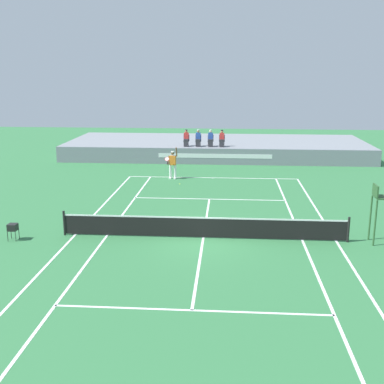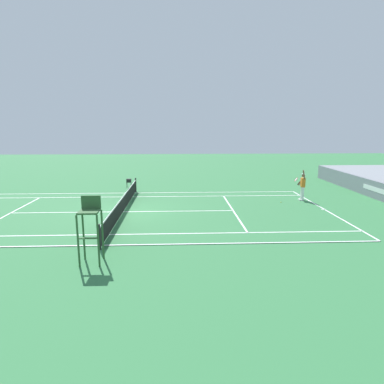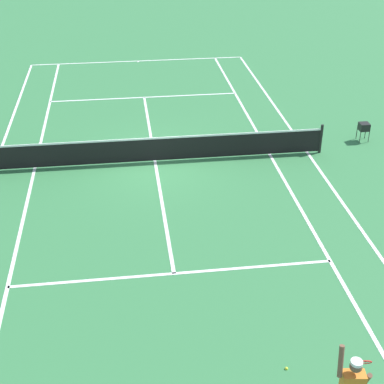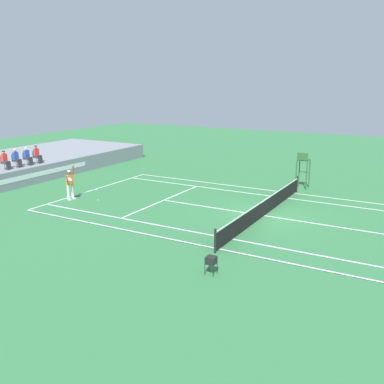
% 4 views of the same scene
% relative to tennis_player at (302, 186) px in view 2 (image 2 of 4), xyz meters
% --- Properties ---
extents(ground_plane, '(80.00, 80.00, 0.00)m').
position_rel_tennis_player_xyz_m(ground_plane, '(2.59, -11.45, -0.99)').
color(ground_plane, '#337542').
extents(court, '(11.08, 23.88, 0.03)m').
position_rel_tennis_player_xyz_m(court, '(2.59, -11.45, -0.98)').
color(court, '#337542').
rests_on(court, ground).
extents(net, '(11.98, 0.10, 1.07)m').
position_rel_tennis_player_xyz_m(net, '(2.59, -11.45, -0.47)').
color(net, black).
rests_on(net, ground).
extents(tennis_player, '(0.80, 0.62, 2.08)m').
position_rel_tennis_player_xyz_m(tennis_player, '(0.00, 0.00, 0.00)').
color(tennis_player, white).
rests_on(tennis_player, ground).
extents(tennis_ball, '(0.07, 0.07, 0.07)m').
position_rel_tennis_player_xyz_m(tennis_ball, '(0.63, -1.59, -0.96)').
color(tennis_ball, '#D1E533').
rests_on(tennis_ball, ground).
extents(umpire_chair, '(0.77, 0.77, 2.44)m').
position_rel_tennis_player_xyz_m(umpire_chair, '(9.75, -11.45, 0.56)').
color(umpire_chair, '#2D562D').
rests_on(umpire_chair, ground).
extents(ball_hopper, '(0.36, 0.36, 0.70)m').
position_rel_tennis_player_xyz_m(ball_hopper, '(-5.27, -12.24, -0.42)').
color(ball_hopper, black).
rests_on(ball_hopper, ground).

